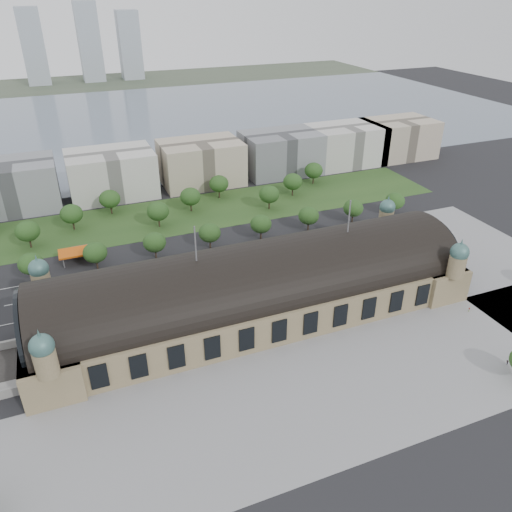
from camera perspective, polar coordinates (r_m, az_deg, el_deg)
name	(u,v)px	position (r m, az deg, el deg)	size (l,w,h in m)	color
ground	(255,313)	(177.12, -0.07, -6.55)	(900.00, 900.00, 0.00)	black
station	(255,289)	(171.37, -0.08, -3.75)	(150.00, 48.40, 44.30)	#8C7A57
plaza_south	(344,388)	(150.64, 10.08, -14.64)	(190.00, 48.00, 0.12)	gray
plaza_east	(482,260)	(230.36, 24.44, -0.40)	(56.00, 100.00, 0.12)	gray
road_slab	(174,273)	(203.09, -9.35, -1.92)	(260.00, 26.00, 0.10)	black
grass_belt	(157,218)	(252.10, -11.22, 4.25)	(300.00, 45.00, 0.10)	#28481C
petrol_station	(79,252)	(222.79, -19.58, 0.48)	(14.00, 13.00, 5.05)	#CD510C
lake	(123,121)	(447.25, -14.96, 14.65)	(700.00, 320.00, 0.08)	slate
far_shore	(96,82)	(642.52, -17.82, 18.38)	(700.00, 120.00, 0.14)	#44513D
far_tower_left	(33,47)	(645.06, -24.11, 21.01)	(24.00, 24.00, 80.00)	#9EA8B2
far_tower_mid	(89,42)	(647.04, -18.52, 22.18)	(24.00, 24.00, 85.00)	#9EA8B2
far_tower_right	(130,45)	(652.80, -14.24, 22.33)	(24.00, 24.00, 75.00)	#9EA8B2
office_2	(11,186)	(283.15, -26.23, 7.17)	(45.00, 32.00, 24.00)	gray
office_3	(112,174)	(282.94, -16.17, 9.03)	(45.00, 32.00, 24.00)	beige
office_4	(201,163)	(291.44, -6.30, 10.56)	(45.00, 32.00, 24.00)	#BBAA93
office_5	(281,153)	(307.93, 2.84, 11.70)	(45.00, 32.00, 24.00)	gray
office_6	(345,145)	(328.61, 10.17, 12.40)	(45.00, 32.00, 24.00)	beige
office_7	(398,138)	(350.85, 15.90, 12.81)	(45.00, 32.00, 24.00)	#BBAA93
tree_row_2	(31,264)	(210.60, -24.35, -0.81)	(9.60, 9.60, 11.52)	#2D2116
tree_row_3	(95,253)	(209.89, -17.92, 0.37)	(9.60, 9.60, 11.52)	#2D2116
tree_row_4	(155,242)	(211.92, -11.52, 1.53)	(9.60, 9.60, 11.52)	#2D2116
tree_row_5	(210,233)	(216.60, -5.32, 2.65)	(9.60, 9.60, 11.52)	#2D2116
tree_row_6	(261,224)	(223.77, 0.56, 3.67)	(9.60, 9.60, 11.52)	#2D2116
tree_row_7	(309,216)	(233.21, 6.04, 4.59)	(9.60, 9.60, 11.52)	#2D2116
tree_row_8	(353,208)	(244.64, 11.06, 5.39)	(9.60, 9.60, 11.52)	#2D2116
tree_row_9	(395,201)	(257.81, 15.61, 6.09)	(9.60, 9.60, 11.52)	#2D2116
tree_belt_3	(27,231)	(237.46, -24.66, 2.61)	(10.40, 10.40, 12.48)	#2D2116
tree_belt_4	(71,214)	(247.74, -20.34, 4.54)	(10.40, 10.40, 12.48)	#2D2116
tree_belt_5	(110,199)	(259.55, -16.37, 6.28)	(10.40, 10.40, 12.48)	#2D2116
tree_belt_6	(158,211)	(239.69, -11.14, 5.05)	(10.40, 10.40, 12.48)	#2D2116
tree_belt_7	(190,197)	(254.17, -7.51, 6.75)	(10.40, 10.40, 12.48)	#2D2116
tree_belt_8	(219,184)	(269.74, -4.27, 8.24)	(10.40, 10.40, 12.48)	#2D2116
tree_belt_9	(269,194)	(254.97, 1.53, 7.07)	(10.40, 10.40, 12.48)	#2D2116
tree_belt_10	(293,182)	(272.63, 4.23, 8.47)	(10.40, 10.40, 12.48)	#2D2116
tree_belt_11	(314,170)	(290.95, 6.61, 9.69)	(10.40, 10.40, 12.48)	#2D2116
traffic_car_1	(45,287)	(206.04, -22.93, -3.31)	(1.62, 4.66, 1.54)	gray
traffic_car_2	(106,294)	(194.23, -16.75, -4.19)	(2.21, 4.79, 1.33)	black
traffic_car_3	(131,278)	(201.42, -14.09, -2.48)	(2.22, 5.46, 1.59)	maroon
traffic_car_4	(197,275)	(198.70, -6.71, -2.22)	(1.73, 4.29, 1.46)	#181843
traffic_car_5	(327,231)	(234.67, 8.15, 2.82)	(1.61, 4.62, 1.52)	#5B5D63
traffic_car_6	(393,239)	(234.00, 15.33, 1.92)	(2.21, 4.80, 1.33)	silver
parked_car_0	(77,309)	(188.82, -19.82, -5.73)	(1.73, 4.95, 1.63)	black
parked_car_1	(81,310)	(187.93, -19.34, -5.83)	(2.50, 5.42, 1.51)	maroon
parked_car_2	(104,310)	(185.51, -16.97, -5.90)	(2.05, 5.03, 1.46)	#161840
parked_car_3	(62,313)	(188.62, -21.25, -6.12)	(1.55, 3.86, 1.32)	#55575C
parked_car_4	(139,299)	(188.41, -13.17, -4.78)	(1.34, 3.85, 1.27)	white
parked_car_5	(173,296)	(187.77, -9.52, -4.48)	(2.20, 4.77, 1.33)	gray
parked_car_6	(114,301)	(188.97, -15.93, -5.02)	(2.20, 5.40, 1.57)	black
bus_west	(229,267)	(202.00, -3.10, -1.21)	(2.62, 11.21, 3.12)	red
bus_mid	(276,264)	(203.93, 2.32, -0.90)	(2.54, 10.84, 3.02)	beige
bus_east	(294,254)	(211.94, 4.41, 0.26)	(2.51, 10.74, 2.99)	beige
pedestrian_0	(469,310)	(192.88, 23.17, -5.66)	(0.77, 0.44, 1.58)	gray
pedestrian_4	(507,363)	(173.13, 26.77, -10.83)	(1.09, 0.47, 1.69)	gray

